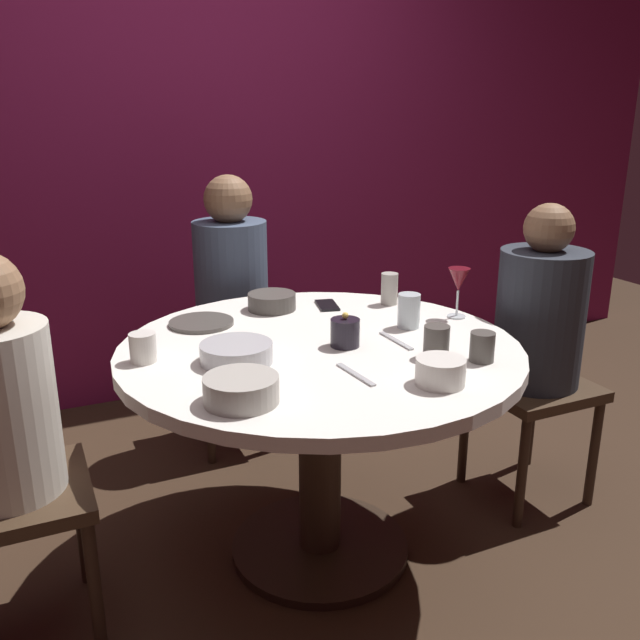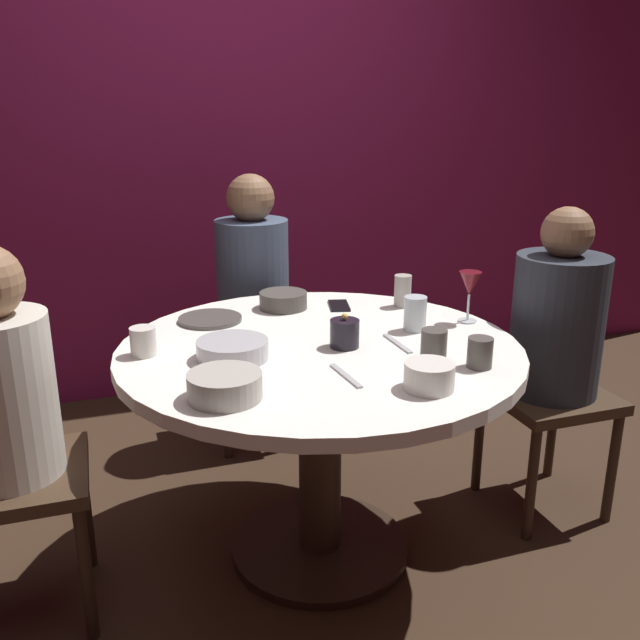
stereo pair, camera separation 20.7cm
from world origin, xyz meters
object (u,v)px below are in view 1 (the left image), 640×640
at_px(bowl_serving_large, 236,353).
at_px(cup_center_front, 409,311).
at_px(wine_glass, 459,282).
at_px(cup_near_candle, 436,342).
at_px(seated_diner_back, 231,283).
at_px(cup_far_edge, 389,289).
at_px(dining_table, 320,394).
at_px(seated_diner_right, 539,322).
at_px(candle_holder, 345,332).
at_px(cell_phone, 327,305).
at_px(dinner_plate, 201,323).
at_px(bowl_small_white, 272,301).
at_px(bowl_sauce_side, 241,389).
at_px(cup_by_left_diner, 143,348).
at_px(cup_by_right_diner, 482,347).
at_px(bowl_salad_center, 440,372).

height_order(bowl_serving_large, cup_center_front, cup_center_front).
relative_size(wine_glass, cup_near_candle, 1.82).
distance_m(seated_diner_back, cup_far_edge, 0.74).
bearing_deg(seated_diner_back, cup_far_edge, 35.01).
xyz_separation_m(dining_table, cup_center_front, (0.34, 0.03, 0.23)).
height_order(seated_diner_back, cup_near_candle, seated_diner_back).
bearing_deg(seated_diner_right, candle_holder, 3.08).
height_order(seated_diner_back, candle_holder, seated_diner_back).
relative_size(seated_diner_back, cup_near_candle, 12.29).
bearing_deg(cell_phone, candle_holder, -94.16).
xyz_separation_m(dinner_plate, bowl_serving_large, (-0.00, -0.39, 0.02)).
bearing_deg(bowl_small_white, bowl_serving_large, -121.66).
height_order(seated_diner_right, bowl_sauce_side, seated_diner_right).
bearing_deg(cell_phone, dinner_plate, -163.42).
relative_size(seated_diner_right, cup_center_front, 9.89).
xyz_separation_m(seated_diner_back, cup_by_left_diner, (-0.52, -0.83, 0.06)).
height_order(seated_diner_right, bowl_small_white, seated_diner_right).
bearing_deg(cup_by_right_diner, cell_phone, 103.40).
height_order(cup_by_right_diner, cup_far_edge, cup_far_edge).
height_order(candle_holder, cup_by_right_diner, candle_holder).
bearing_deg(candle_holder, cup_center_front, 15.79).
distance_m(dinner_plate, cup_by_right_diner, 0.94).
distance_m(dinner_plate, cup_far_edge, 0.71).
distance_m(dining_table, cup_near_candle, 0.42).
bearing_deg(cup_far_edge, bowl_serving_large, -154.24).
bearing_deg(bowl_small_white, cup_by_left_diner, -146.98).
relative_size(bowl_salad_center, cup_far_edge, 1.13).
bearing_deg(cup_by_left_diner, cup_center_front, -2.96).
bearing_deg(wine_glass, seated_diner_right, -10.60).
relative_size(dining_table, bowl_sauce_side, 6.58).
xyz_separation_m(cup_by_right_diner, cup_far_edge, (0.06, 0.63, 0.02)).
xyz_separation_m(seated_diner_right, cup_by_left_diner, (-1.40, 0.08, 0.09)).
distance_m(candle_holder, bowl_sauce_side, 0.50).
distance_m(candle_holder, bowl_small_white, 0.47).
xyz_separation_m(dining_table, bowl_sauce_side, (-0.36, -0.31, 0.20)).
distance_m(candle_holder, cup_far_edge, 0.50).
height_order(dinner_plate, bowl_sauce_side, bowl_sauce_side).
distance_m(bowl_small_white, cup_near_candle, 0.71).
distance_m(cell_phone, cup_center_front, 0.37).
bearing_deg(bowl_small_white, seated_diner_back, 89.93).
distance_m(seated_diner_back, bowl_sauce_side, 1.27).
bearing_deg(candle_holder, bowl_serving_large, 178.67).
height_order(seated_diner_back, cell_phone, seated_diner_back).
xyz_separation_m(bowl_serving_large, bowl_small_white, (0.28, 0.46, 0.00)).
distance_m(seated_diner_right, bowl_sauce_side, 1.28).
bearing_deg(cup_by_right_diner, dining_table, 138.51).
distance_m(seated_diner_back, cup_by_right_diner, 1.29).
relative_size(wine_glass, cup_far_edge, 1.50).
height_order(cell_phone, cup_by_left_diner, cup_by_left_diner).
bearing_deg(cup_near_candle, dining_table, 137.30).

